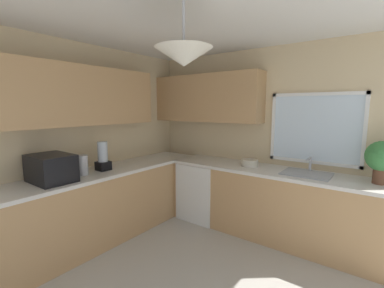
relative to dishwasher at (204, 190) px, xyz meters
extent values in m
cube|color=beige|center=(0.87, 0.37, 0.81)|extent=(3.80, 0.06, 2.47)
cube|color=beige|center=(-1.00, -1.57, 0.81)|extent=(0.06, 3.94, 2.47)
cube|color=silver|center=(1.44, 0.34, 0.99)|extent=(1.00, 0.02, 0.80)
cube|color=white|center=(1.44, 0.33, 1.41)|extent=(1.08, 0.04, 0.04)
cube|color=white|center=(1.44, 0.33, 0.57)|extent=(1.08, 0.04, 0.04)
cube|color=white|center=(0.92, 0.33, 0.99)|extent=(0.04, 0.04, 0.88)
cube|color=white|center=(1.96, 0.33, 0.99)|extent=(0.04, 0.04, 0.88)
cube|color=tan|center=(-0.81, -1.77, 1.38)|extent=(0.32, 2.67, 0.70)
cube|color=tan|center=(-0.09, 0.18, 1.38)|extent=(1.76, 0.32, 0.70)
cylinder|color=#B7B7BC|center=(0.87, -1.57, 1.87)|extent=(0.02, 0.02, 0.35)
cone|color=silver|center=(0.87, -1.57, 1.63)|extent=(0.44, 0.44, 0.14)
cube|color=tan|center=(-0.66, -1.57, 0.00)|extent=(0.62, 3.52, 0.85)
cube|color=silver|center=(-0.66, -1.57, 0.45)|extent=(0.65, 3.55, 0.04)
cube|color=tan|center=(1.08, 0.03, 0.00)|extent=(2.86, 0.62, 0.85)
cube|color=silver|center=(1.08, 0.03, 0.45)|extent=(2.89, 0.65, 0.04)
cube|color=white|center=(0.00, 0.00, 0.00)|extent=(0.60, 0.60, 0.84)
cube|color=black|center=(-0.66, -1.90, 0.61)|extent=(0.48, 0.36, 0.29)
cylinder|color=#B7B7BC|center=(-0.64, -1.56, 0.58)|extent=(0.12, 0.12, 0.23)
cube|color=#9EA0A5|center=(1.44, 0.03, 0.47)|extent=(0.53, 0.40, 0.02)
cylinder|color=#B7B7BC|center=(1.44, 0.19, 0.56)|extent=(0.03, 0.03, 0.18)
cylinder|color=#B7B7BC|center=(1.44, 0.09, 0.64)|extent=(0.02, 0.20, 0.02)
cylinder|color=brown|center=(2.14, 0.08, 0.54)|extent=(0.14, 0.14, 0.16)
sphere|color=#3D8442|center=(2.14, 0.08, 0.75)|extent=(0.31, 0.31, 0.31)
cylinder|color=beige|center=(0.72, 0.03, 0.51)|extent=(0.22, 0.22, 0.09)
cube|color=black|center=(-0.66, -1.27, 0.52)|extent=(0.15, 0.15, 0.11)
cylinder|color=#B2BCC6|center=(-0.66, -1.27, 0.70)|extent=(0.12, 0.12, 0.25)
camera|label=1|loc=(2.14, -3.17, 1.25)|focal=24.42mm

